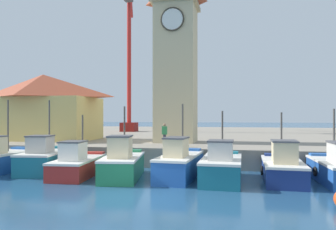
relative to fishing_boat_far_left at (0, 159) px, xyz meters
The scene contains 13 objects.
ground_plane 10.38m from the fishing_boat_far_left, 23.42° to the right, with size 300.00×300.00×0.00m, color navy.
quay_wharf 25.14m from the fishing_boat_far_left, 67.80° to the left, with size 120.00×40.00×1.30m, color gray.
fishing_boat_far_left is the anchor object (origin of this frame).
fishing_boat_left_outer 2.86m from the fishing_boat_far_left, ahead, with size 2.67×4.56×4.42m.
fishing_boat_left_inner 5.36m from the fishing_boat_far_left, ahead, with size 2.35×4.89×3.50m.
fishing_boat_mid_left 8.10m from the fishing_boat_far_left, ahead, with size 2.63×4.80×3.99m.
fishing_boat_center 11.17m from the fishing_boat_far_left, ahead, with size 2.17×5.28×4.13m.
fishing_boat_mid_right 13.49m from the fishing_boat_far_left, ahead, with size 2.18×4.75×3.72m.
fishing_boat_right_inner 16.65m from the fishing_boat_far_left, ahead, with size 2.18×4.94×3.64m.
clock_tower 15.09m from the fishing_boat_far_left, 42.40° to the left, with size 3.66×3.66×15.65m.
warehouse_left 9.93m from the fishing_boat_far_left, 106.99° to the left, with size 9.67×5.77×5.84m.
port_crane_near 26.27m from the fishing_boat_far_left, 89.64° to the left, with size 3.26×9.50×22.07m.
dock_worker_near_tower 10.51m from the fishing_boat_far_left, 25.49° to the left, with size 0.34×0.22×1.62m.
Camera 1 is at (4.66, -13.54, 3.48)m, focal length 35.00 mm.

